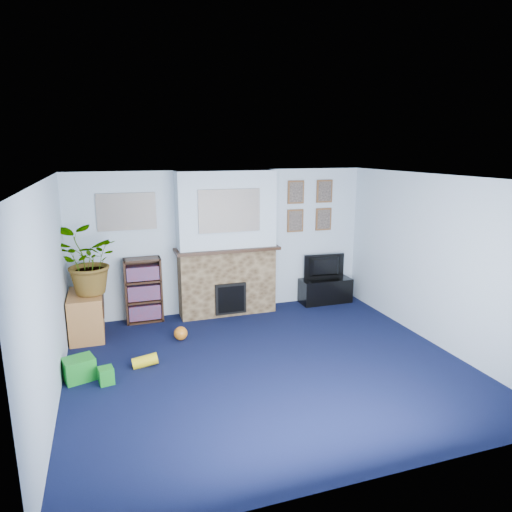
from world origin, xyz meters
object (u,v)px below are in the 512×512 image
object	(u,v)px
tv_stand	(325,290)
sideboard	(86,314)
television	(326,267)
bookshelf	(144,291)

from	to	relation	value
tv_stand	sideboard	size ratio (longest dim) A/B	1.09
television	sideboard	distance (m)	4.10
tv_stand	bookshelf	xyz separation A→B (m)	(-3.21, 0.08, 0.28)
tv_stand	sideboard	bearing A→B (deg)	-176.07
tv_stand	sideboard	world-z (taller)	sideboard
television	bookshelf	world-z (taller)	bookshelf
bookshelf	sideboard	size ratio (longest dim) A/B	1.23
television	sideboard	xyz separation A→B (m)	(-4.07, -0.30, -0.31)
television	sideboard	size ratio (longest dim) A/B	0.89
tv_stand	television	xyz separation A→B (m)	(0.00, 0.02, 0.43)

